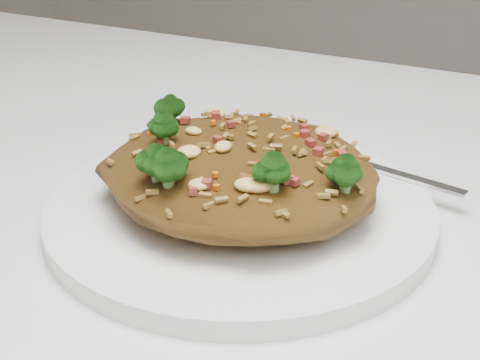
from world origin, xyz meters
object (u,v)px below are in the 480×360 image
Objects in this scene: plate at (240,209)px; fried_rice at (239,161)px; fork at (370,166)px; dining_table at (206,303)px.

plate is 1.40× the size of fried_rice.
fork is at bearing 54.81° from fried_rice.
dining_table is at bearing 161.97° from plate.
plate is 0.11m from fork.
plate is 1.61× the size of fork.
fried_rice is (0.04, -0.01, 0.13)m from dining_table.
dining_table is at bearing -130.84° from fork.
fried_rice reaches higher than dining_table.
dining_table is 6.47× the size of fried_rice.
fork reaches higher than plate.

